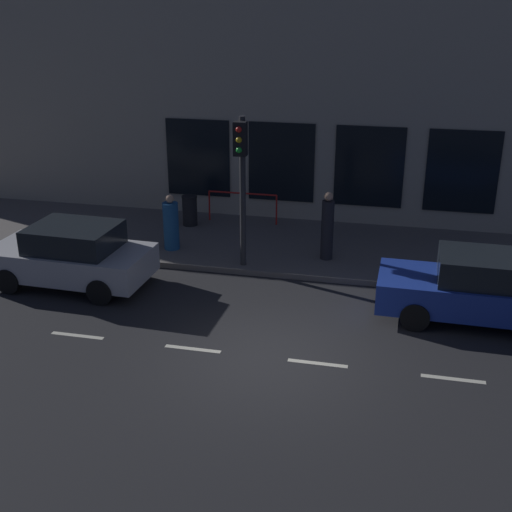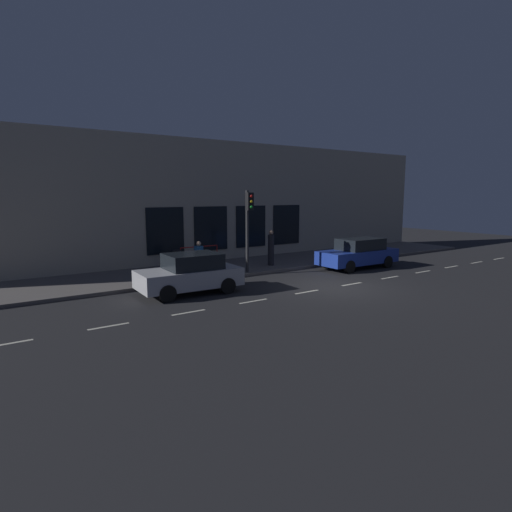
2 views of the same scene
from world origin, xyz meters
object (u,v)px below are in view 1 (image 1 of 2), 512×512
object	(u,v)px
traffic_light	(242,169)
pedestrian_0	(171,225)
pedestrian_1	(327,228)
trash_bin	(190,210)
parked_car_1	(72,255)
parked_car_0	(485,289)

from	to	relation	value
traffic_light	pedestrian_0	bearing A→B (deg)	70.27
pedestrian_1	trash_bin	xyz separation A→B (m)	(1.89, 4.51, -0.41)
traffic_light	pedestrian_1	size ratio (longest dim) A/B	2.09
parked_car_1	trash_bin	xyz separation A→B (m)	(4.70, -1.54, -0.17)
pedestrian_0	pedestrian_1	bearing A→B (deg)	13.39
traffic_light	parked_car_1	world-z (taller)	traffic_light
trash_bin	pedestrian_1	bearing A→B (deg)	-112.79
traffic_light	parked_car_1	xyz separation A→B (m)	(-1.78, 3.95, -1.99)
traffic_light	pedestrian_1	distance (m)	2.92
parked_car_0	trash_bin	xyz separation A→B (m)	(4.53, 8.34, -0.17)
pedestrian_0	trash_bin	xyz separation A→B (m)	(2.11, 0.15, -0.24)
parked_car_1	trash_bin	bearing A→B (deg)	-16.07
parked_car_0	trash_bin	size ratio (longest dim) A/B	4.88
pedestrian_0	trash_bin	bearing A→B (deg)	104.65
pedestrian_0	parked_car_1	bearing A→B (deg)	-112.56
traffic_light	parked_car_1	distance (m)	4.77
parked_car_0	parked_car_1	xyz separation A→B (m)	(-0.17, 9.89, -0.00)
pedestrian_1	traffic_light	bearing A→B (deg)	67.37
traffic_light	parked_car_0	world-z (taller)	traffic_light
parked_car_1	trash_bin	world-z (taller)	parked_car_1
parked_car_1	pedestrian_0	bearing A→B (deg)	-31.04
trash_bin	traffic_light	bearing A→B (deg)	-140.51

